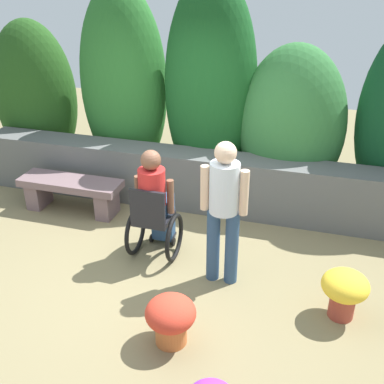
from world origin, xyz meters
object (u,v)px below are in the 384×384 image
Objects in this scene: person_in_wheelchair at (155,207)px; flower_pot_purple_near at (171,317)px; person_standing_companion at (224,205)px; flower_pot_terracotta_by_wall at (345,290)px; stone_bench at (71,190)px.

flower_pot_purple_near is at bearing -65.75° from person_in_wheelchair.
flower_pot_terracotta_by_wall is (1.25, -0.24, -0.60)m from person_standing_companion.
person_in_wheelchair reaches higher than stone_bench.
flower_pot_purple_near is (2.09, -1.97, -0.03)m from stone_bench.
person_in_wheelchair is 1.48m from flower_pot_purple_near.
flower_pot_purple_near is (0.62, -1.30, -0.34)m from person_in_wheelchair.
flower_pot_terracotta_by_wall reaches higher than flower_pot_purple_near.
flower_pot_purple_near is at bearing -43.80° from stone_bench.
stone_bench is 1.06× the size of person_in_wheelchair.
stone_bench is 0.88× the size of person_standing_companion.
flower_pot_terracotta_by_wall is (2.11, -0.51, -0.30)m from person_in_wheelchair.
person_standing_companion is 1.24m from flower_pot_purple_near.
person_standing_companion is 3.14× the size of flower_pot_terracotta_by_wall.
flower_pot_terracotta_by_wall is at bearing -8.86° from person_standing_companion.
stone_bench is at bearing 160.11° from person_standing_companion.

